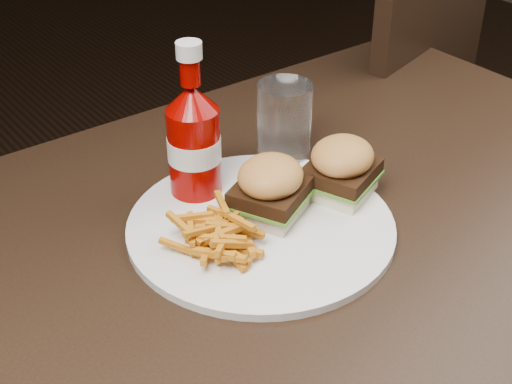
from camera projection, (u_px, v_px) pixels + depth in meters
dining_table at (294, 244)px, 0.89m from camera, size 1.20×0.80×0.04m
chair_far at (332, 147)px, 1.71m from camera, size 0.58×0.58×0.05m
plate at (261, 226)px, 0.88m from camera, size 0.33×0.33×0.01m
sandwich_half_a at (270, 207)px, 0.89m from camera, size 0.10×0.10×0.02m
sandwich_half_b at (340, 186)px, 0.93m from camera, size 0.10×0.10×0.02m
fries_pile at (218, 230)px, 0.83m from camera, size 0.11×0.11×0.04m
ketchup_bottle at (195, 157)px, 0.92m from camera, size 0.08×0.08×0.14m
tumbler at (284, 124)px, 1.00m from camera, size 0.10×0.10×0.12m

